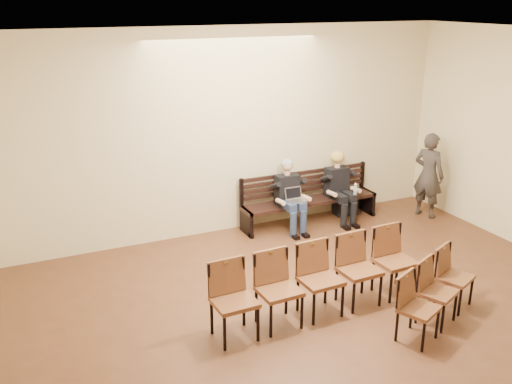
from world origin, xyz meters
The scene contains 10 objects.
room_walls centered at (0.00, 0.79, 2.54)m, with size 8.02×10.01×3.51m.
bench centered at (1.33, 4.65, 0.23)m, with size 2.60×0.90×0.45m, color black.
seated_man centered at (0.85, 4.53, 0.61)m, with size 0.50×0.70×1.21m, color black, non-canonical shape.
seated_woman centered at (1.87, 4.53, 0.59)m, with size 0.51×0.71×1.19m, color black, non-canonical shape.
laptop centered at (0.90, 4.35, 0.56)m, with size 0.31×0.25×0.23m, color #B7B6BB.
water_bottle centered at (2.01, 4.23, 0.56)m, with size 0.07×0.07×0.22m, color silver.
bag centered at (2.17, 4.75, 0.16)m, with size 0.42×0.29×0.31m, color black.
passerby centered at (3.50, 4.05, 0.92)m, with size 0.67×0.44×1.84m, color #352F2B.
chair_row_front centered at (-0.13, 1.83, 0.48)m, with size 2.93×0.52×0.96m, color brown.
chair_row_back centered at (1.11, 1.05, 0.41)m, with size 1.49×0.45×0.83m, color brown.
Camera 1 is at (-3.62, -3.76, 3.93)m, focal length 40.00 mm.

